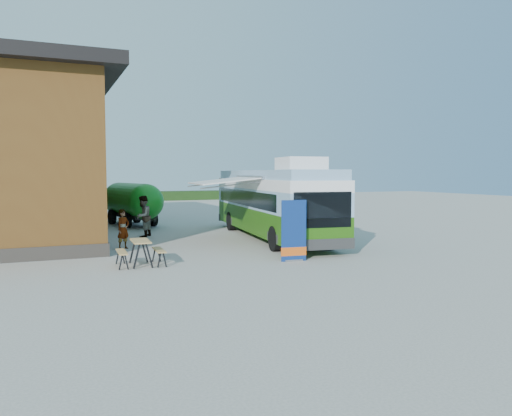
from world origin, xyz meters
name	(u,v)px	position (x,y,z in m)	size (l,w,h in m)	color
ground	(267,247)	(0.00, 0.00, 0.00)	(100.00, 100.00, 0.00)	#BCB7AD
barn	(5,164)	(-10.50, 10.00, 3.59)	(9.60, 21.20, 7.50)	brown
hedge	(198,195)	(8.00, 38.00, 0.50)	(40.00, 3.00, 1.00)	#264419
bus	(272,201)	(1.37, 2.53, 1.79)	(3.98, 12.41, 3.75)	#347112
awning	(227,181)	(-1.01, 2.25, 2.73)	(3.12, 4.52, 0.52)	white
banner	(294,236)	(-0.58, -3.57, 0.89)	(0.94, 0.25, 2.17)	navy
picnic_table	(141,247)	(-5.70, -2.31, 0.64)	(1.56, 1.40, 0.86)	tan
person_a	(123,229)	(-5.70, 1.74, 0.82)	(0.60, 0.39, 1.64)	#999999
person_b	(143,216)	(-4.25, 5.32, 1.01)	(0.98, 0.76, 2.01)	#999999
slurry_tanker	(132,201)	(-3.87, 11.13, 1.45)	(2.86, 6.73, 2.52)	#198B20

